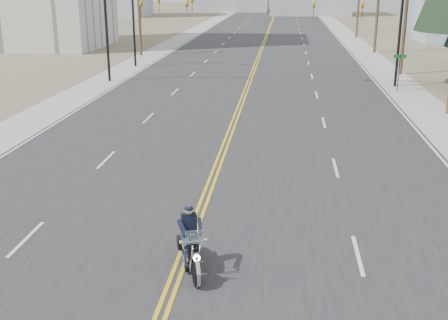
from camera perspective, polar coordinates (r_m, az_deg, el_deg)
road at (r=81.29m, az=4.30°, el=12.37°), size 20.00×200.00×0.01m
sidewalk_left at (r=82.48m, az=-3.90°, el=12.45°), size 3.00×200.00×0.01m
sidewalk_right at (r=81.72m, az=12.57°, el=12.03°), size 3.00×200.00×0.01m
traffic_mast_left at (r=44.54m, az=-9.37°, el=14.13°), size 7.10×0.26×7.00m
traffic_mast_right at (r=43.43m, az=14.86°, el=13.70°), size 7.10×0.26×7.00m
traffic_mast_far at (r=52.37m, az=-7.38°, el=14.66°), size 6.10×0.26×7.00m
street_sign at (r=42.08m, az=17.38°, el=9.08°), size 0.90×0.06×2.62m
utility_pole_c at (r=49.90m, az=18.07°, el=14.80°), size 2.20×0.30×11.00m
utility_pole_left at (r=60.86m, az=-8.66°, el=15.59°), size 2.20×0.30×10.50m
motorcyclist at (r=15.30m, az=-3.37°, el=-8.20°), size 1.64×2.47×1.78m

